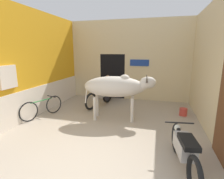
{
  "coord_description": "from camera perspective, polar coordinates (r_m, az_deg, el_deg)",
  "views": [
    {
      "loc": [
        1.35,
        -2.74,
        2.2
      ],
      "look_at": [
        0.0,
        2.32,
        1.05
      ],
      "focal_mm": 28.0,
      "sensor_mm": 36.0,
      "label": 1
    }
  ],
  "objects": [
    {
      "name": "wall_back_with_doorway",
      "position": [
        8.33,
        3.87,
        7.79
      ],
      "size": [
        5.4,
        0.93,
        3.58
      ],
      "color": "beige",
      "rests_on": "ground_plane"
    },
    {
      "name": "cow",
      "position": [
        5.58,
        1.6,
        0.83
      ],
      "size": [
        2.33,
        0.94,
        1.52
      ],
      "color": "beige",
      "rests_on": "ground_plane"
    },
    {
      "name": "plastic_stool",
      "position": [
        8.33,
        -3.6,
        -1.42
      ],
      "size": [
        0.33,
        0.33,
        0.4
      ],
      "color": "beige",
      "rests_on": "ground_plane"
    },
    {
      "name": "bucket",
      "position": [
        6.63,
        22.23,
        -6.78
      ],
      "size": [
        0.26,
        0.26,
        0.26
      ],
      "color": "#C63D33",
      "rests_on": "ground_plane"
    },
    {
      "name": "ground_plane",
      "position": [
        3.77,
        -10.01,
        -23.56
      ],
      "size": [
        30.0,
        30.0,
        0.0
      ],
      "primitive_type": "plane",
      "color": "tan"
    },
    {
      "name": "wall_left_shopfront",
      "position": [
        6.75,
        -23.1,
        7.4
      ],
      "size": [
        0.25,
        5.16,
        3.58
      ],
      "color": "orange",
      "rests_on": "ground_plane"
    },
    {
      "name": "bicycle",
      "position": [
        6.41,
        -21.81,
        -5.48
      ],
      "size": [
        0.63,
        1.52,
        0.65
      ],
      "color": "black",
      "rests_on": "ground_plane"
    },
    {
      "name": "motorcycle_near",
      "position": [
        3.68,
        22.52,
        -17.46
      ],
      "size": [
        0.58,
        1.86,
        0.76
      ],
      "color": "black",
      "rests_on": "ground_plane"
    },
    {
      "name": "wall_right_with_door",
      "position": [
        5.48,
        30.25,
        6.16
      ],
      "size": [
        0.22,
        5.16,
        3.58
      ],
      "color": "beige",
      "rests_on": "ground_plane"
    },
    {
      "name": "motorcycle_far",
      "position": [
        7.12,
        -4.07,
        -2.0
      ],
      "size": [
        0.72,
        1.76,
        0.78
      ],
      "color": "black",
      "rests_on": "ground_plane"
    },
    {
      "name": "shopkeeper_seated",
      "position": [
        7.94,
        -1.5,
        0.78
      ],
      "size": [
        0.38,
        0.33,
        1.15
      ],
      "color": "#282833",
      "rests_on": "ground_plane"
    }
  ]
}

